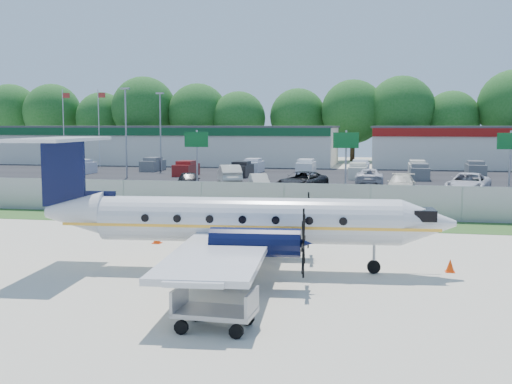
# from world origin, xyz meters

# --- Properties ---
(ground) EXTENTS (170.00, 170.00, 0.00)m
(ground) POSITION_xyz_m (0.00, 0.00, 0.00)
(ground) COLOR beige
(ground) RESTS_ON ground
(grass_verge) EXTENTS (170.00, 4.00, 0.02)m
(grass_verge) POSITION_xyz_m (0.00, 12.00, 0.01)
(grass_verge) COLOR #2D561E
(grass_verge) RESTS_ON ground
(access_road) EXTENTS (170.00, 8.00, 0.02)m
(access_road) POSITION_xyz_m (0.00, 19.00, 0.01)
(access_road) COLOR black
(access_road) RESTS_ON ground
(parking_lot) EXTENTS (170.00, 32.00, 0.02)m
(parking_lot) POSITION_xyz_m (0.00, 40.00, 0.01)
(parking_lot) COLOR black
(parking_lot) RESTS_ON ground
(perimeter_fence) EXTENTS (120.00, 0.06, 1.99)m
(perimeter_fence) POSITION_xyz_m (0.00, 14.00, 1.00)
(perimeter_fence) COLOR gray
(perimeter_fence) RESTS_ON ground
(building_west) EXTENTS (46.40, 12.40, 5.24)m
(building_west) POSITION_xyz_m (-24.00, 61.98, 2.63)
(building_west) COLOR silver
(building_west) RESTS_ON ground
(sign_left) EXTENTS (1.80, 0.26, 5.00)m
(sign_left) POSITION_xyz_m (-8.00, 22.91, 3.61)
(sign_left) COLOR gray
(sign_left) RESTS_ON ground
(sign_mid) EXTENTS (1.80, 0.26, 5.00)m
(sign_mid) POSITION_xyz_m (3.00, 22.91, 3.61)
(sign_mid) COLOR gray
(sign_mid) RESTS_ON ground
(sign_right) EXTENTS (1.80, 0.26, 5.00)m
(sign_right) POSITION_xyz_m (14.00, 22.91, 3.61)
(sign_right) COLOR gray
(sign_right) RESTS_ON ground
(flagpole_west) EXTENTS (1.06, 0.12, 10.00)m
(flagpole_west) POSITION_xyz_m (-35.92, 55.00, 5.64)
(flagpole_west) COLOR silver
(flagpole_west) RESTS_ON ground
(flagpole_east) EXTENTS (1.06, 0.12, 10.00)m
(flagpole_east) POSITION_xyz_m (-30.92, 55.00, 5.64)
(flagpole_east) COLOR silver
(flagpole_east) RESTS_ON ground
(light_pole_nw) EXTENTS (0.90, 0.35, 9.09)m
(light_pole_nw) POSITION_xyz_m (-20.00, 38.00, 5.23)
(light_pole_nw) COLOR gray
(light_pole_nw) RESTS_ON ground
(light_pole_sw) EXTENTS (0.90, 0.35, 9.09)m
(light_pole_sw) POSITION_xyz_m (-20.00, 48.00, 5.23)
(light_pole_sw) COLOR gray
(light_pole_sw) RESTS_ON ground
(tree_line) EXTENTS (112.00, 6.00, 14.00)m
(tree_line) POSITION_xyz_m (0.00, 74.00, 0.00)
(tree_line) COLOR #195017
(tree_line) RESTS_ON ground
(aircraft) EXTENTS (15.93, 15.68, 4.90)m
(aircraft) POSITION_xyz_m (0.61, 0.03, 1.89)
(aircraft) COLOR silver
(aircraft) RESTS_ON ground
(baggage_cart_far) EXTENTS (2.15, 1.35, 1.10)m
(baggage_cart_far) POSITION_xyz_m (1.57, -6.90, 0.51)
(baggage_cart_far) COLOR gray
(baggage_cart_far) RESTS_ON ground
(cone_nose) EXTENTS (0.35, 0.35, 0.50)m
(cone_nose) POSITION_xyz_m (8.26, 1.27, 0.23)
(cone_nose) COLOR #ED3C07
(cone_nose) RESTS_ON ground
(cone_starboard_wing) EXTENTS (0.40, 0.40, 0.56)m
(cone_starboard_wing) POSITION_xyz_m (-4.32, 4.54, 0.27)
(cone_starboard_wing) COLOR #ED3C07
(cone_starboard_wing) RESTS_ON ground
(road_car_west) EXTENTS (5.23, 2.25, 1.50)m
(road_car_west) POSITION_xyz_m (-14.08, 17.94, 0.00)
(road_car_west) COLOR maroon
(road_car_west) RESTS_ON ground
(road_car_mid) EXTENTS (4.48, 2.31, 1.46)m
(road_car_mid) POSITION_xyz_m (1.04, 20.33, 0.00)
(road_car_mid) COLOR silver
(road_car_mid) RESTS_ON ground
(parked_car_a) EXTENTS (3.26, 4.66, 1.47)m
(parked_car_a) POSITION_xyz_m (-10.33, 28.33, 0.00)
(parked_car_a) COLOR black
(parked_car_a) RESTS_ON ground
(parked_car_b) EXTENTS (2.58, 4.16, 1.29)m
(parked_car_b) POSITION_xyz_m (-4.61, 29.54, 0.00)
(parked_car_b) COLOR beige
(parked_car_b) RESTS_ON ground
(parked_car_c) EXTENTS (4.13, 6.40, 1.64)m
(parked_car_c) POSITION_xyz_m (-0.81, 28.21, 0.00)
(parked_car_c) COLOR black
(parked_car_c) RESTS_ON ground
(parked_car_d) EXTENTS (2.53, 5.35, 1.51)m
(parked_car_d) POSITION_xyz_m (6.99, 28.20, 0.00)
(parked_car_d) COLOR beige
(parked_car_d) RESTS_ON ground
(parked_car_e) EXTENTS (4.31, 6.70, 1.72)m
(parked_car_e) POSITION_xyz_m (11.98, 28.33, 0.00)
(parked_car_e) COLOR silver
(parked_car_e) RESTS_ON ground
(parked_car_f) EXTENTS (3.54, 5.51, 1.71)m
(parked_car_f) POSITION_xyz_m (-8.45, 34.65, 0.00)
(parked_car_f) COLOR beige
(parked_car_f) RESTS_ON ground
(parked_car_g) EXTENTS (2.56, 5.34, 1.47)m
(parked_car_g) POSITION_xyz_m (4.31, 35.64, 0.00)
(parked_car_g) COLOR silver
(parked_car_g) RESTS_ON ground
(far_parking_rows) EXTENTS (56.00, 10.00, 1.60)m
(far_parking_rows) POSITION_xyz_m (0.00, 45.00, 0.00)
(far_parking_rows) COLOR gray
(far_parking_rows) RESTS_ON ground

